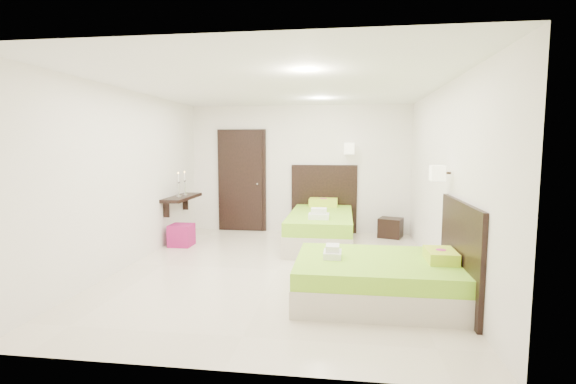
# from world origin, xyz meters

# --- Properties ---
(floor) EXTENTS (5.50, 5.50, 0.00)m
(floor) POSITION_xyz_m (0.00, 0.00, 0.00)
(floor) COLOR beige
(floor) RESTS_ON ground
(bed_single) EXTENTS (1.34, 2.23, 1.84)m
(bed_single) POSITION_xyz_m (0.52, 1.72, 0.33)
(bed_single) COLOR beige
(bed_single) RESTS_ON ground
(bed_double) EXTENTS (1.87, 1.59, 1.54)m
(bed_double) POSITION_xyz_m (1.39, -1.01, 0.28)
(bed_double) COLOR beige
(bed_double) RESTS_ON ground
(nightstand) EXTENTS (0.53, 0.50, 0.38)m
(nightstand) POSITION_xyz_m (1.84, 2.42, 0.19)
(nightstand) COLOR black
(nightstand) RESTS_ON ground
(ottoman) EXTENTS (0.39, 0.39, 0.39)m
(ottoman) POSITION_xyz_m (-1.95, 1.20, 0.19)
(ottoman) COLOR #8A124F
(ottoman) RESTS_ON ground
(door) EXTENTS (1.02, 0.15, 2.14)m
(door) POSITION_xyz_m (-1.20, 2.70, 1.05)
(door) COLOR black
(door) RESTS_ON ground
(console_shelf) EXTENTS (0.35, 1.20, 0.78)m
(console_shelf) POSITION_xyz_m (-2.08, 1.60, 0.82)
(console_shelf) COLOR black
(console_shelf) RESTS_ON ground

